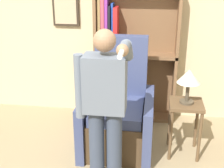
% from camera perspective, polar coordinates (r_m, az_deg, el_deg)
% --- Properties ---
extents(wall_back, '(8.00, 0.11, 2.80)m').
position_cam_1_polar(wall_back, '(4.38, 2.69, 11.81)').
color(wall_back, beige).
rests_on(wall_back, ground_plane).
extents(bookcase, '(1.13, 0.28, 1.89)m').
position_cam_1_polar(bookcase, '(4.33, 2.46, 5.22)').
color(bookcase, brown).
rests_on(bookcase, ground_plane).
extents(armchair, '(0.83, 0.89, 1.31)m').
position_cam_1_polar(armchair, '(3.79, 1.13, -5.79)').
color(armchair, '#4C3823').
rests_on(armchair, ground_plane).
extents(person_standing, '(0.53, 0.78, 1.60)m').
position_cam_1_polar(person_standing, '(2.88, -1.34, -3.69)').
color(person_standing, '#384256').
rests_on(person_standing, ground_plane).
extents(side_table, '(0.37, 0.37, 0.65)m').
position_cam_1_polar(side_table, '(3.67, 13.27, -5.42)').
color(side_table, brown).
rests_on(side_table, ground_plane).
extents(table_lamp, '(0.26, 0.26, 0.39)m').
position_cam_1_polar(table_lamp, '(3.49, 13.87, 1.04)').
color(table_lamp, '#4C4233').
rests_on(table_lamp, side_table).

